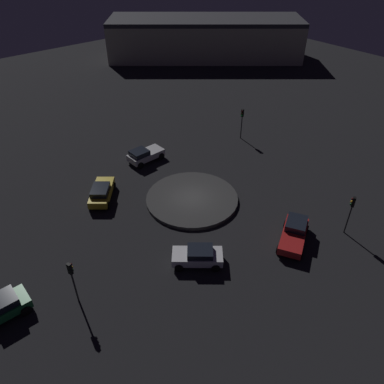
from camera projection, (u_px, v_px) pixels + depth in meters
ground_plane at (192, 200)px, 35.69m from camera, size 114.44×114.44×0.00m
roundabout_island at (192, 199)px, 35.59m from camera, size 8.71×8.71×0.33m
car_silver at (145, 155)px, 40.92m from camera, size 2.17×4.01×1.54m
car_white at (198, 256)px, 28.79m from camera, size 3.82×4.07×1.45m
car_yellow at (102, 192)px, 35.38m from camera, size 4.42×4.09×1.51m
car_green at (0, 308)px, 24.87m from camera, size 2.09×3.91×1.56m
car_red at (294, 233)px, 30.81m from camera, size 3.79×4.84×1.53m
traffic_light_north at (72, 275)px, 24.72m from camera, size 0.35×0.39×3.78m
traffic_light_southwest at (351, 208)px, 30.46m from camera, size 0.40×0.37×3.74m
traffic_light_southeast at (242, 118)px, 44.08m from camera, size 0.36×0.39×3.73m
store_building at (205, 38)px, 69.84m from camera, size 30.47×33.65×7.03m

